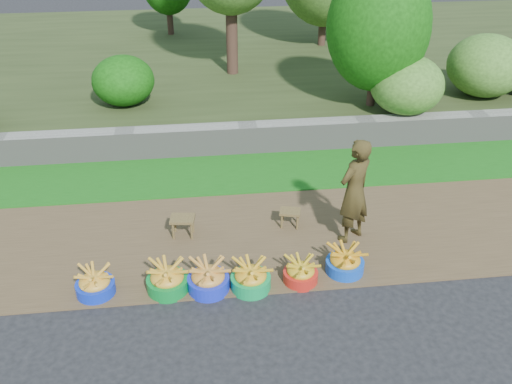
{
  "coord_description": "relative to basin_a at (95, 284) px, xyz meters",
  "views": [
    {
      "loc": [
        -0.99,
        -5.49,
        4.73
      ],
      "look_at": [
        -0.18,
        1.3,
        0.75
      ],
      "focal_mm": 40.0,
      "sensor_mm": 36.0,
      "label": 1
    }
  ],
  "objects": [
    {
      "name": "basin_a",
      "position": [
        0.0,
        0.0,
        0.0
      ],
      "size": [
        0.49,
        0.49,
        0.36
      ],
      "color": "#0E2CC4",
      "rests_on": "ground"
    },
    {
      "name": "basin_c",
      "position": [
        1.41,
        -0.08,
        0.02
      ],
      "size": [
        0.54,
        0.54,
        0.4
      ],
      "color": "#1728CF",
      "rests_on": "ground"
    },
    {
      "name": "earth_bank",
      "position": [
        2.33,
        8.72,
        0.09
      ],
      "size": [
        80.0,
        10.0,
        0.5
      ],
      "primitive_type": "cube",
      "color": "#2E3B1B",
      "rests_on": "ground"
    },
    {
      "name": "dirt_shoulder",
      "position": [
        2.33,
        0.97,
        -0.15
      ],
      "size": [
        80.0,
        2.5,
        0.02
      ],
      "primitive_type": "cube",
      "color": "#4F3E28",
      "rests_on": "ground"
    },
    {
      "name": "vendor_woman",
      "position": [
        3.49,
        0.81,
        0.63
      ],
      "size": [
        0.68,
        0.63,
        1.55
      ],
      "primitive_type": "imported",
      "rotation": [
        0.0,
        0.0,
        3.75
      ],
      "color": "black",
      "rests_on": "dirt_shoulder"
    },
    {
      "name": "grass_verge",
      "position": [
        2.33,
        2.97,
        -0.14
      ],
      "size": [
        80.0,
        1.5,
        0.04
      ],
      "primitive_type": "cube",
      "color": "#176014",
      "rests_on": "ground"
    },
    {
      "name": "stool_right",
      "position": [
        2.68,
        1.22,
        0.07
      ],
      "size": [
        0.35,
        0.3,
        0.26
      ],
      "rotation": [
        0.0,
        0.0,
        -0.25
      ],
      "color": "brown",
      "rests_on": "dirt_shoulder"
    },
    {
      "name": "basin_d",
      "position": [
        1.95,
        -0.12,
        0.01
      ],
      "size": [
        0.51,
        0.51,
        0.38
      ],
      "color": "#0B9347",
      "rests_on": "ground"
    },
    {
      "name": "retaining_wall",
      "position": [
        2.33,
        3.82,
        0.11
      ],
      "size": [
        80.0,
        0.35,
        0.55
      ],
      "primitive_type": "cube",
      "color": "gray",
      "rests_on": "ground"
    },
    {
      "name": "ground_plane",
      "position": [
        2.33,
        -0.28,
        -0.16
      ],
      "size": [
        120.0,
        120.0,
        0.0
      ],
      "primitive_type": "plane",
      "color": "black",
      "rests_on": "ground"
    },
    {
      "name": "stool_left",
      "position": [
        1.11,
        1.15,
        0.1
      ],
      "size": [
        0.38,
        0.31,
        0.3
      ],
      "rotation": [
        0.0,
        0.0,
        -0.13
      ],
      "color": "brown",
      "rests_on": "dirt_shoulder"
    },
    {
      "name": "basin_b",
      "position": [
        0.9,
        -0.04,
        0.01
      ],
      "size": [
        0.53,
        0.53,
        0.4
      ],
      "color": "#077929",
      "rests_on": "ground"
    },
    {
      "name": "basin_e",
      "position": [
        2.6,
        -0.07,
        -0.01
      ],
      "size": [
        0.45,
        0.45,
        0.34
      ],
      "color": "red",
      "rests_on": "ground"
    },
    {
      "name": "basin_f",
      "position": [
        3.22,
        0.06,
        0.01
      ],
      "size": [
        0.51,
        0.51,
        0.38
      ],
      "color": "blue",
      "rests_on": "ground"
    }
  ]
}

